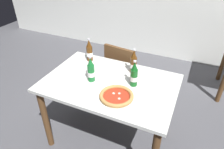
{
  "coord_description": "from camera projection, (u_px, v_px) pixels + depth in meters",
  "views": [
    {
      "loc": [
        0.65,
        -1.38,
        1.82
      ],
      "look_at": [
        0.0,
        0.05,
        0.8
      ],
      "focal_mm": 32.79,
      "sensor_mm": 36.0,
      "label": 1
    }
  ],
  "objects": [
    {
      "name": "ground_plane",
      "position": [
        110.0,
        137.0,
        2.27
      ],
      "size": [
        8.0,
        8.0,
        0.0
      ],
      "primitive_type": "plane",
      "color": "#4C4C51"
    },
    {
      "name": "dining_table_main",
      "position": [
        110.0,
        92.0,
        1.93
      ],
      "size": [
        1.2,
        0.8,
        0.75
      ],
      "color": "silver",
      "rests_on": "ground_plane"
    },
    {
      "name": "chair_behind_table",
      "position": [
        123.0,
        72.0,
        2.51
      ],
      "size": [
        0.45,
        0.45,
        0.85
      ],
      "rotation": [
        0.0,
        0.0,
        3.0
      ],
      "color": "brown",
      "rests_on": "ground_plane"
    },
    {
      "name": "pizza_margherita_near",
      "position": [
        116.0,
        96.0,
        1.66
      ],
      "size": [
        0.3,
        0.3,
        0.04
      ],
      "color": "white",
      "rests_on": "dining_table_main"
    },
    {
      "name": "beer_bottle_left",
      "position": [
        89.0,
        51.0,
        2.15
      ],
      "size": [
        0.07,
        0.07,
        0.25
      ],
      "color": "#512D0F",
      "rests_on": "dining_table_main"
    },
    {
      "name": "beer_bottle_center",
      "position": [
        133.0,
        63.0,
        1.95
      ],
      "size": [
        0.07,
        0.07,
        0.25
      ],
      "color": "#512D0F",
      "rests_on": "dining_table_main"
    },
    {
      "name": "beer_bottle_right",
      "position": [
        134.0,
        75.0,
        1.77
      ],
      "size": [
        0.07,
        0.07,
        0.25
      ],
      "color": "#14591E",
      "rests_on": "dining_table_main"
    },
    {
      "name": "beer_bottle_extra",
      "position": [
        91.0,
        71.0,
        1.83
      ],
      "size": [
        0.07,
        0.07,
        0.25
      ],
      "color": "#196B2D",
      "rests_on": "dining_table_main"
    },
    {
      "name": "napkin_with_cutlery",
      "position": [
        77.0,
        67.0,
        2.09
      ],
      "size": [
        0.23,
        0.23,
        0.01
      ],
      "color": "white",
      "rests_on": "dining_table_main"
    }
  ]
}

